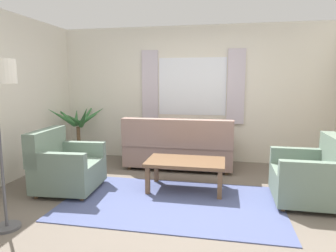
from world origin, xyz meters
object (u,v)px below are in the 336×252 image
couch (179,148)px  armchair_left (65,166)px  armchair_right (312,177)px  coffee_table (186,164)px  potted_plant (79,133)px

couch → armchair_left: 2.00m
couch → armchair_left: couch is taller
armchair_right → coffee_table: 1.64m
coffee_table → armchair_right: bearing=-5.5°
armchair_left → coffee_table: bearing=-82.2°
couch → armchair_right: (1.90, -1.23, -0.01)m
couch → coffee_table: bearing=104.0°
armchair_left → potted_plant: (-0.62, 1.61, 0.19)m
armchair_right → potted_plant: size_ratio=0.75×
armchair_left → coffee_table: armchair_left is taller
armchair_left → coffee_table: (1.68, 0.34, 0.03)m
armchair_right → armchair_left: bearing=-86.3°
armchair_left → armchair_right: 3.32m
coffee_table → armchair_left: bearing=-168.7°
couch → armchair_left: bearing=44.8°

